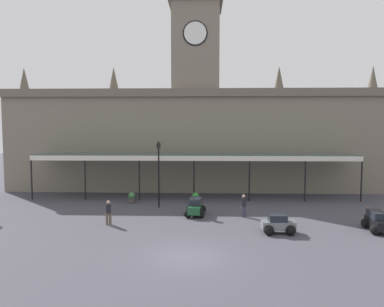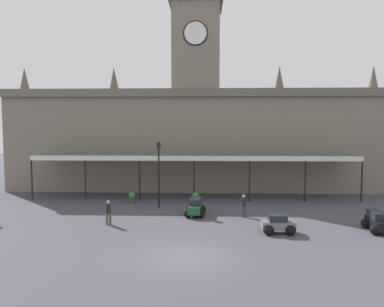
{
  "view_description": "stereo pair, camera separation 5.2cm",
  "coord_description": "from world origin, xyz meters",
  "views": [
    {
      "loc": [
        0.86,
        -17.92,
        6.68
      ],
      "look_at": [
        0.0,
        8.38,
        4.69
      ],
      "focal_mm": 33.42,
      "sensor_mm": 36.0,
      "label": 1
    },
    {
      "loc": [
        0.91,
        -17.92,
        6.68
      ],
      "look_at": [
        0.0,
        8.38,
        4.69
      ],
      "focal_mm": 33.42,
      "sensor_mm": 36.0,
      "label": 2
    }
  ],
  "objects": [
    {
      "name": "pedestrian_beside_cars",
      "position": [
        3.83,
        8.22,
        0.91
      ],
      "size": [
        0.37,
        0.34,
        1.67
      ],
      "color": "#3F384C",
      "rests_on": "ground"
    },
    {
      "name": "ground_plane",
      "position": [
        0.0,
        0.0,
        0.0
      ],
      "size": [
        140.0,
        140.0,
        0.0
      ],
      "primitive_type": "plane",
      "color": "#42414B"
    },
    {
      "name": "victorian_lamppost",
      "position": [
        -2.83,
        11.11,
        3.37
      ],
      "size": [
        0.3,
        0.3,
        5.49
      ],
      "color": "black",
      "rests_on": "ground"
    },
    {
      "name": "planter_by_canopy",
      "position": [
        -5.42,
        12.72,
        0.49
      ],
      "size": [
        0.6,
        0.6,
        0.96
      ],
      "color": "#47423D",
      "rests_on": "ground"
    },
    {
      "name": "car_grey_sedan",
      "position": [
        5.54,
        4.21,
        0.5
      ],
      "size": [
        2.07,
        1.54,
        1.19
      ],
      "color": "slate",
      "rests_on": "ground"
    },
    {
      "name": "traffic_cone",
      "position": [
        13.25,
        9.02,
        0.36
      ],
      "size": [
        0.4,
        0.4,
        0.73
      ],
      "primitive_type": "cone",
      "color": "orange",
      "rests_on": "ground"
    },
    {
      "name": "car_green_estate",
      "position": [
        0.24,
        8.59,
        0.56
      ],
      "size": [
        1.66,
        2.31,
        1.27
      ],
      "color": "#1E512D",
      "rests_on": "ground"
    },
    {
      "name": "planter_forecourt_centre",
      "position": [
        0.17,
        12.75,
        0.49
      ],
      "size": [
        0.6,
        0.6,
        0.96
      ],
      "color": "#47423D",
      "rests_on": "ground"
    },
    {
      "name": "pedestrian_crossing_forecourt",
      "position": [
        -5.61,
        5.78,
        0.91
      ],
      "size": [
        0.37,
        0.34,
        1.67
      ],
      "color": "brown",
      "rests_on": "ground"
    },
    {
      "name": "car_black_estate",
      "position": [
        11.99,
        4.84,
        0.56
      ],
      "size": [
        1.66,
        2.31,
        1.27
      ],
      "color": "black",
      "rests_on": "ground"
    },
    {
      "name": "entrance_canopy",
      "position": [
        0.0,
        15.19,
        3.97
      ],
      "size": [
        29.88,
        3.26,
        4.13
      ],
      "color": "#38564C",
      "rests_on": "ground"
    },
    {
      "name": "station_building",
      "position": [
        0.0,
        20.43,
        6.19
      ],
      "size": [
        39.04,
        6.02,
        20.21
      ],
      "color": "slate",
      "rests_on": "ground"
    }
  ]
}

